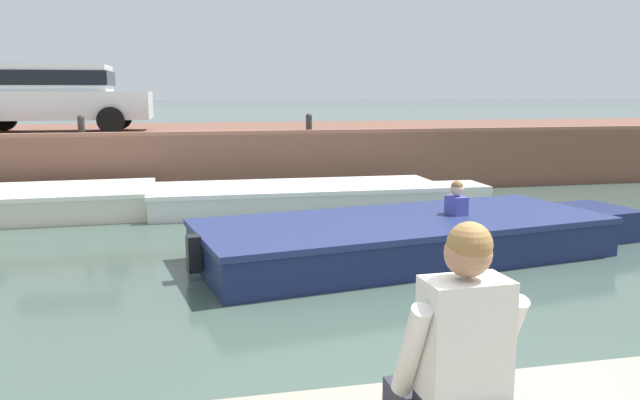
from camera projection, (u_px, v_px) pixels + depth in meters
ground_plane at (312, 256)px, 8.78m from camera, size 400.00×400.00×0.00m
far_quay_wall at (249, 153)px, 16.81m from camera, size 60.00×6.00×1.36m
far_wall_coping at (262, 132)px, 13.91m from camera, size 60.00×0.24×0.08m
boat_moored_west_cream at (16, 204)px, 11.48m from camera, size 6.62×2.36×0.52m
boat_moored_central_white at (311, 196)px, 12.39m from camera, size 6.79×2.02×0.48m
motorboat_passing at (422, 236)px, 8.79m from camera, size 6.99×3.14×1.04m
car_left_inner_white at (56, 95)px, 14.49m from camera, size 4.40×2.02×1.54m
mooring_bollard_mid at (81, 125)px, 13.20m from camera, size 0.15×0.15×0.44m
mooring_bollard_east at (309, 122)px, 14.24m from camera, size 0.15×0.15×0.44m
person_seated_left at (459, 354)px, 2.69m from camera, size 0.54×0.54×0.96m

